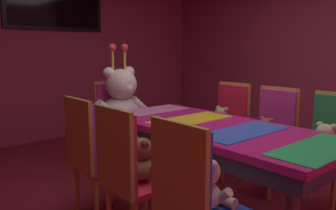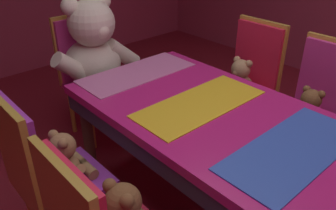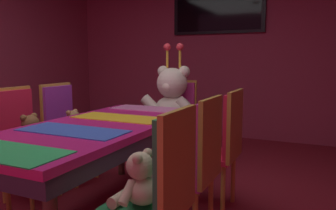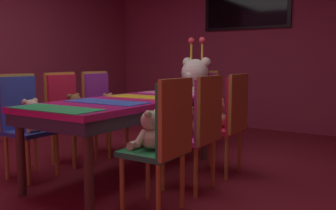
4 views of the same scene
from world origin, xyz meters
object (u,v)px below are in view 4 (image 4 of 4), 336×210
Objects in this scene: chair_right_0 at (167,133)px; king_teddy_bear at (195,89)px; teddy_left_0 at (32,117)px; teddy_left_1 at (75,110)px; teddy_right_1 at (187,124)px; chair_left_1 at (66,108)px; banquet_table at (126,109)px; chair_right_2 at (231,114)px; chair_right_1 at (201,122)px; throne_chair at (201,100)px; chair_left_2 at (100,104)px; teddy_left_2 at (109,106)px; teddy_right_2 at (217,115)px; wall_tv at (246,3)px; chair_left_0 at (22,115)px; teddy_right_0 at (150,132)px.

king_teddy_bear is at bearing -66.81° from chair_right_0.
teddy_left_1 reaches higher than teddy_left_0.
chair_left_1 is at bearing -1.35° from teddy_right_1.
banquet_table is 2.05× the size of chair_right_2.
chair_right_1 and throne_chair have the same top height.
chair_left_2 reaches higher than teddy_right_1.
teddy_left_2 is at bearing -20.28° from chair_right_1.
chair_left_2 is (-0.13, 0.53, 0.01)m from teddy_left_1.
teddy_right_2 is 1.22m from throne_chair.
chair_right_1 is at bearing -1.50° from banquet_table.
chair_left_2 is 1.63m from teddy_right_1.
chair_left_0 is at bearing -102.74° from wall_tv.
teddy_right_2 is at bearing -92.05° from teddy_right_1.
teddy_right_0 is (0.69, -0.57, -0.07)m from banquet_table.
chair_left_2 is 3.42× the size of teddy_left_2.
chair_left_0 reaches higher than teddy_left_2.
banquet_table reaches higher than teddy_right_2.
teddy_right_2 is 1.10m from king_teddy_bear.
teddy_left_1 is at bearing -27.72° from king_teddy_bear.
chair_left_0 is (-0.83, -0.55, -0.06)m from banquet_table.
king_teddy_bear is (0.00, -0.17, 0.16)m from throne_chair.
teddy_right_2 is (-0.13, 1.11, -0.02)m from chair_right_0.
chair_left_1 is 1.00× the size of chair_right_1.
chair_right_2 is 1.20m from king_teddy_bear.
chair_right_2 is 1.00× the size of throne_chair.
chair_right_2 is at bearing -92.25° from chair_right_1.
chair_left_0 is 1.88m from teddy_right_2.
teddy_right_1 is 0.28× the size of throne_chair.
throne_chair is at bearing 90.00° from banquet_table.
teddy_left_0 is 1.11m from chair_left_2.
chair_left_1 is 1.00× the size of chair_left_2.
chair_left_0 is 3.27× the size of teddy_right_2.
chair_right_2 is 0.14m from teddy_right_2.
chair_right_0 reaches higher than teddy_left_2.
chair_left_2 is at bearing -18.66° from chair_right_1.
teddy_left_0 is 1.10× the size of teddy_left_2.
chair_left_1 is at bearing -91.51° from chair_left_2.
chair_left_0 is at bearing -89.12° from chair_left_2.
chair_left_1 is at bearing -29.30° from throne_chair.
teddy_right_1 is (1.38, -0.56, -0.01)m from teddy_left_2.
teddy_left_2 is (-0.02, 1.09, -0.01)m from teddy_left_0.
chair_right_1 is 3.27× the size of teddy_right_2.
chair_left_1 and chair_right_0 have the same top height.
throne_chair is at bearing 71.96° from teddy_left_0.
teddy_right_2 is at bearing 35.56° from chair_left_0.
teddy_right_0 is 1.04× the size of teddy_right_2.
throne_chair is at bearing -62.24° from chair_right_1.
teddy_right_1 is (1.54, -0.04, -0.03)m from chair_left_1.
teddy_left_0 is at bearing -141.04° from banquet_table.
teddy_left_0 is at bearing -0.81° from chair_right_0.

